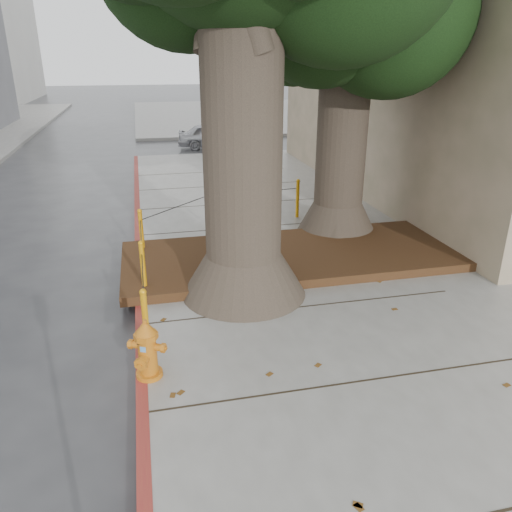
{
  "coord_description": "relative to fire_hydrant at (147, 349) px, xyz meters",
  "views": [
    {
      "loc": [
        -1.77,
        -4.62,
        3.82
      ],
      "look_at": [
        -0.27,
        1.95,
        1.1
      ],
      "focal_mm": 35.0,
      "sensor_mm": 36.0,
      "label": 1
    }
  ],
  "objects": [
    {
      "name": "sidewalk_far",
      "position": [
        7.9,
        29.32,
        -0.46
      ],
      "size": [
        16.0,
        20.0,
        0.15
      ],
      "primitive_type": "cube",
      "color": "slate",
      "rests_on": "ground"
    },
    {
      "name": "ground",
      "position": [
        1.9,
        -0.68,
        -0.53
      ],
      "size": [
        140.0,
        140.0,
        0.0
      ],
      "primitive_type": "plane",
      "color": "#28282B",
      "rests_on": "ground"
    },
    {
      "name": "curb_red",
      "position": [
        -0.1,
        1.82,
        -0.46
      ],
      "size": [
        0.14,
        26.0,
        0.16
      ],
      "primitive_type": "cube",
      "color": "maroon",
      "rests_on": "ground"
    },
    {
      "name": "building_side_grey",
      "position": [
        23.9,
        31.32,
        5.47
      ],
      "size": [
        12.0,
        14.0,
        12.0
      ],
      "primitive_type": "cube",
      "color": "slate",
      "rests_on": "ground"
    },
    {
      "name": "fire_hydrant",
      "position": [
        0.0,
        0.0,
        0.0
      ],
      "size": [
        0.43,
        0.43,
        0.78
      ],
      "rotation": [
        0.0,
        0.0,
        -0.43
      ],
      "color": "orange",
      "rests_on": "sidewalk_main"
    },
    {
      "name": "bollard_ring",
      "position": [
        1.04,
        3.7,
        0.13
      ],
      "size": [
        3.79,
        5.39,
        0.95
      ],
      "color": "orange",
      "rests_on": "sidewalk_main"
    },
    {
      "name": "car_silver",
      "position": [
        3.29,
        16.84,
        0.0
      ],
      "size": [
        3.25,
        1.62,
        1.07
      ],
      "primitive_type": "imported",
      "rotation": [
        0.0,
        0.0,
        1.45
      ],
      "color": "#B2B2B7",
      "rests_on": "ground"
    },
    {
      "name": "planter_bed",
      "position": [
        2.8,
        3.22,
        -0.3
      ],
      "size": [
        6.4,
        2.6,
        0.16
      ],
      "primitive_type": "cube",
      "color": "black",
      "rests_on": "sidewalk_main"
    },
    {
      "name": "car_red",
      "position": [
        12.63,
        16.99,
        0.04
      ],
      "size": [
        3.58,
        1.54,
        1.15
      ],
      "primitive_type": "imported",
      "rotation": [
        0.0,
        0.0,
        1.67
      ],
      "color": "maroon",
      "rests_on": "ground"
    },
    {
      "name": "building_side_white",
      "position": [
        17.9,
        25.32,
        3.97
      ],
      "size": [
        10.0,
        10.0,
        9.0
      ],
      "primitive_type": "cube",
      "color": "silver",
      "rests_on": "ground"
    }
  ]
}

